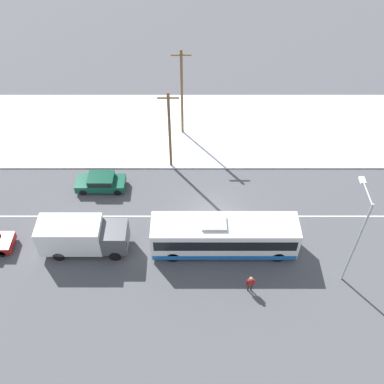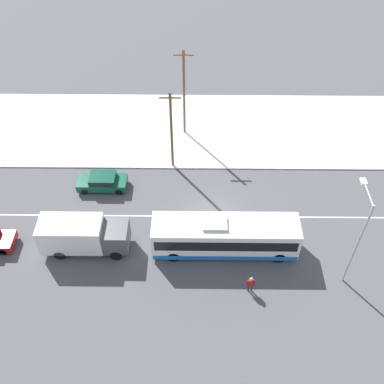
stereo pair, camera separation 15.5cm
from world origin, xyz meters
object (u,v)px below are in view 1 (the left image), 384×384
box_truck (83,235)px  utility_pole_snowlot (183,93)px  streetlamp (359,230)px  sedan_car (102,182)px  utility_pole_roadside (171,130)px  city_bus (225,236)px  pedestrian_at_stop (252,283)px

box_truck → utility_pole_snowlot: utility_pole_snowlot is taller
box_truck → streetlamp: 19.67m
streetlamp → sedan_car: bearing=154.9°
utility_pole_roadside → utility_pole_snowlot: (0.98, 4.89, 0.54)m
sedan_car → utility_pole_roadside: (5.97, 2.88, 3.37)m
city_bus → utility_pole_roadside: size_ratio=1.38×
streetlamp → pedestrian_at_stop: bearing=-168.0°
pedestrian_at_stop → streetlamp: (6.84, 1.45, 4.06)m
sedan_car → streetlamp: (18.83, -8.83, 4.27)m
city_bus → utility_pole_roadside: (-4.33, 9.44, 2.61)m
box_truck → utility_pole_roadside: 11.68m
sedan_car → utility_pole_snowlot: utility_pole_snowlot is taller
box_truck → utility_pole_snowlot: size_ratio=0.73×
utility_pole_roadside → utility_pole_snowlot: 5.02m
city_bus → sedan_car: city_bus is taller
city_bus → utility_pole_snowlot: utility_pole_snowlot is taller
city_bus → box_truck: 10.71m
box_truck → pedestrian_at_stop: 12.96m
pedestrian_at_stop → utility_pole_snowlot: size_ratio=0.18×
pedestrian_at_stop → utility_pole_snowlot: bearing=105.6°
sedan_car → pedestrian_at_stop: pedestrian_at_stop is taller
city_bus → streetlamp: bearing=-14.9°
sedan_car → utility_pole_snowlot: size_ratio=0.47×
utility_pole_roadside → utility_pole_snowlot: bearing=78.7°
streetlamp → utility_pole_roadside: size_ratio=1.02×
box_truck → utility_pole_snowlot: bearing=62.9°
streetlamp → utility_pole_roadside: streetlamp is taller
city_bus → streetlamp: size_ratio=1.35×
box_truck → pedestrian_at_stop: (12.40, -3.70, -0.62)m
utility_pole_snowlot → streetlamp: bearing=-54.4°
city_bus → utility_pole_roadside: bearing=114.7°
pedestrian_at_stop → utility_pole_snowlot: utility_pole_snowlot is taller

